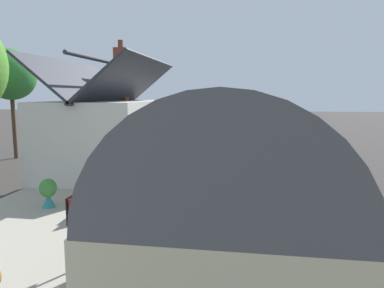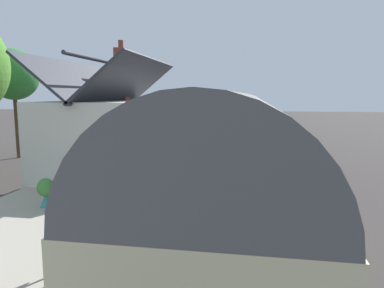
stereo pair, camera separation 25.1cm
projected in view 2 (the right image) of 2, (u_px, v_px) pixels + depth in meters
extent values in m
plane|color=#383330|center=(218.00, 198.00, 14.75)|extent=(160.00, 160.00, 0.00)
cube|color=#A39B8C|center=(129.00, 183.00, 15.34)|extent=(32.00, 5.80, 0.91)
cube|color=beige|center=(190.00, 175.00, 14.82)|extent=(32.00, 0.36, 0.02)
cube|color=gray|center=(257.00, 198.00, 14.47)|extent=(52.00, 0.08, 0.14)
cube|color=gray|center=(222.00, 196.00, 14.71)|extent=(52.00, 0.08, 0.14)
cube|color=black|center=(243.00, 169.00, 18.67)|extent=(9.72, 2.29, 0.70)
cube|color=navy|center=(243.00, 141.00, 18.46)|extent=(10.56, 2.70, 2.30)
cylinder|color=#515154|center=(244.00, 119.00, 18.30)|extent=(10.56, 2.65, 2.65)
cube|color=black|center=(217.00, 135.00, 18.65)|extent=(8.98, 0.03, 0.80)
cylinder|color=black|center=(244.00, 159.00, 21.76)|extent=(0.70, 2.16, 0.70)
cylinder|color=black|center=(241.00, 184.00, 15.58)|extent=(0.70, 2.16, 0.70)
cube|color=black|center=(246.00, 125.00, 23.58)|extent=(0.04, 2.16, 0.90)
cylinder|color=#F2EDCC|center=(245.00, 140.00, 23.74)|extent=(0.06, 0.24, 0.24)
cube|color=red|center=(245.00, 146.00, 23.84)|extent=(0.16, 2.56, 0.24)
cube|color=black|center=(229.00, 266.00, 8.13)|extent=(9.23, 2.29, 0.70)
cube|color=beige|center=(230.00, 203.00, 7.93)|extent=(10.03, 2.70, 2.30)
cylinder|color=#515154|center=(231.00, 153.00, 7.77)|extent=(10.03, 2.65, 2.65)
cube|color=black|center=(171.00, 188.00, 8.12)|extent=(8.53, 0.03, 0.80)
cylinder|color=black|center=(235.00, 221.00, 11.07)|extent=(0.70, 2.16, 0.70)
cube|color=silver|center=(109.00, 136.00, 15.64)|extent=(6.56, 4.07, 3.08)
cube|color=#2D3038|center=(129.00, 81.00, 15.14)|extent=(7.06, 2.29, 1.91)
cube|color=#2D3038|center=(85.00, 82.00, 15.49)|extent=(7.06, 2.29, 1.91)
cylinder|color=#2D3038|center=(106.00, 62.00, 15.20)|extent=(7.06, 0.16, 0.16)
cube|color=brown|center=(122.00, 74.00, 16.99)|extent=(0.56, 0.56, 2.48)
cylinder|color=brown|center=(121.00, 44.00, 16.79)|extent=(0.24, 0.24, 0.36)
cube|color=slate|center=(152.00, 149.00, 15.15)|extent=(0.90, 0.06, 2.10)
cube|color=slate|center=(142.00, 138.00, 13.69)|extent=(0.80, 0.05, 1.10)
cube|color=slate|center=(160.00, 131.00, 16.43)|extent=(0.80, 0.05, 1.10)
cube|color=brown|center=(191.00, 135.00, 25.44)|extent=(1.41, 0.43, 0.06)
cube|color=brown|center=(194.00, 132.00, 25.38)|extent=(1.40, 0.13, 0.40)
cube|color=black|center=(190.00, 139.00, 24.93)|extent=(0.07, 0.36, 0.44)
cube|color=black|center=(192.00, 138.00, 26.02)|extent=(0.07, 0.36, 0.44)
cube|color=brown|center=(88.00, 196.00, 10.19)|extent=(1.41, 0.45, 0.06)
cube|color=brown|center=(93.00, 189.00, 10.13)|extent=(1.40, 0.15, 0.40)
cube|color=black|center=(79.00, 210.00, 9.67)|extent=(0.07, 0.36, 0.44)
cube|color=black|center=(96.00, 198.00, 10.77)|extent=(0.07, 0.36, 0.44)
cube|color=brown|center=(175.00, 144.00, 20.97)|extent=(1.41, 0.42, 0.06)
cube|color=brown|center=(178.00, 140.00, 20.90)|extent=(1.40, 0.12, 0.40)
cube|color=black|center=(173.00, 149.00, 20.45)|extent=(0.06, 0.36, 0.44)
cube|color=black|center=(177.00, 147.00, 21.54)|extent=(0.06, 0.36, 0.44)
cube|color=teal|center=(193.00, 148.00, 21.06)|extent=(0.74, 0.32, 0.36)
ellipsoid|color=#3D8438|center=(193.00, 143.00, 21.02)|extent=(0.66, 0.29, 0.29)
cone|color=teal|center=(150.00, 139.00, 25.28)|extent=(0.44, 0.44, 0.40)
cylinder|color=teal|center=(150.00, 141.00, 25.31)|extent=(0.24, 0.24, 0.06)
ellipsoid|color=#4C8C2D|center=(150.00, 134.00, 25.23)|extent=(0.56, 0.56, 0.55)
cone|color=#CD3B61|center=(150.00, 131.00, 25.20)|extent=(0.11, 0.11, 0.22)
cube|color=gray|center=(115.00, 238.00, 7.91)|extent=(1.04, 0.32, 0.33)
ellipsoid|color=#4C8C2D|center=(114.00, 226.00, 7.87)|extent=(0.93, 0.29, 0.29)
cone|color=#9E5138|center=(97.00, 260.00, 6.77)|extent=(0.39, 0.39, 0.40)
cylinder|color=#9E5138|center=(97.00, 269.00, 6.80)|extent=(0.22, 0.22, 0.06)
ellipsoid|color=#3D8438|center=(96.00, 242.00, 6.72)|extent=(0.48, 0.48, 0.45)
cone|color=gray|center=(140.00, 187.00, 12.33)|extent=(0.38, 0.38, 0.34)
cylinder|color=gray|center=(140.00, 191.00, 12.35)|extent=(0.21, 0.21, 0.06)
ellipsoid|color=#2D7233|center=(140.00, 177.00, 12.28)|extent=(0.45, 0.45, 0.53)
cone|color=teal|center=(46.00, 200.00, 10.65)|extent=(0.39, 0.39, 0.42)
cylinder|color=teal|center=(47.00, 206.00, 10.67)|extent=(0.21, 0.21, 0.06)
ellipsoid|color=#3D8438|center=(46.00, 187.00, 10.59)|extent=(0.50, 0.50, 0.57)
cylinder|color=black|center=(196.00, 123.00, 22.13)|extent=(0.10, 0.10, 3.15)
cylinder|color=black|center=(196.00, 100.00, 21.94)|extent=(0.05, 0.50, 0.05)
cube|color=beige|center=(196.00, 96.00, 21.90)|extent=(0.24, 0.24, 0.32)
cone|color=black|center=(196.00, 92.00, 21.87)|extent=(0.32, 0.32, 0.14)
cylinder|color=black|center=(66.00, 249.00, 6.45)|extent=(0.06, 0.06, 1.10)
cylinder|color=black|center=(81.00, 237.00, 7.04)|extent=(0.06, 0.06, 1.10)
cube|color=maroon|center=(72.00, 204.00, 6.64)|extent=(0.90, 0.06, 0.44)
cube|color=black|center=(72.00, 204.00, 6.64)|extent=(0.96, 0.03, 0.50)
cylinder|color=#4C3828|center=(17.00, 125.00, 23.80)|extent=(0.26, 0.26, 4.42)
ellipsoid|color=#2D7233|center=(13.00, 74.00, 23.33)|extent=(3.43, 3.21, 3.36)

